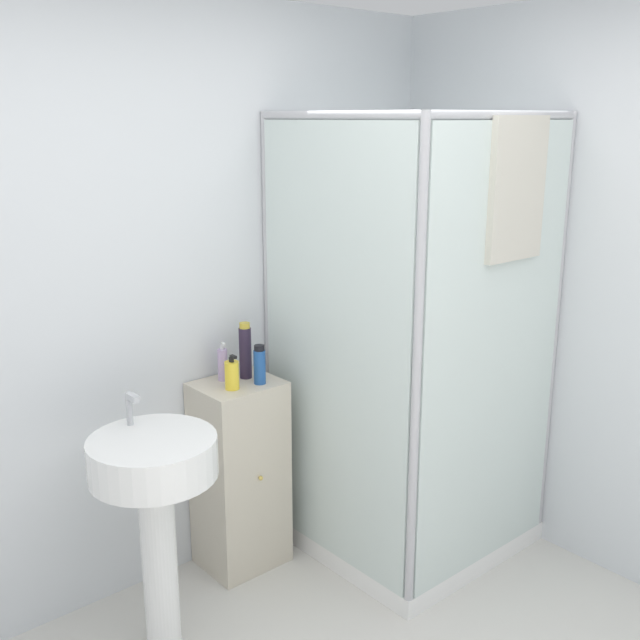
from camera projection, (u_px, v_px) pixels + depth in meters
The scene contains 8 objects.
wall_back at pixel (119, 311), 3.04m from camera, with size 6.40×0.06×2.50m, color silver.
shower_enclosure at pixel (410, 444), 3.50m from camera, with size 0.97×1.00×2.04m.
vanity_cabinet at pixel (240, 474), 3.40m from camera, with size 0.37×0.32×0.88m.
sink at pixel (155, 488), 2.77m from camera, with size 0.47×0.47×1.02m.
soap_dispenser at pixel (232, 375), 3.19m from camera, with size 0.06×0.06×0.15m.
shampoo_bottle_tall_black at pixel (245, 351), 3.31m from camera, with size 0.05×0.05×0.25m.
shampoo_bottle_blue at pixel (260, 365), 3.25m from camera, with size 0.05×0.05×0.17m.
lotion_bottle_white at pixel (223, 364), 3.29m from camera, with size 0.04×0.04×0.18m.
Camera 1 is at (-1.30, -1.07, 2.01)m, focal length 42.00 mm.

